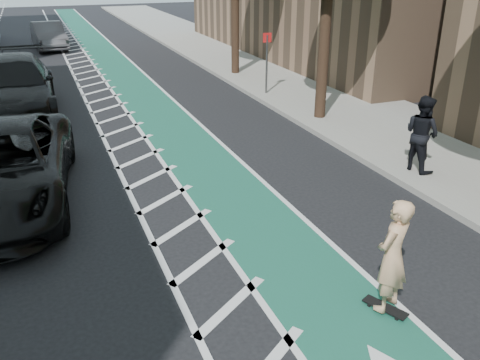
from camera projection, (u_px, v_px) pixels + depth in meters
ground at (136, 330)px, 7.55m from camera, size 120.00×120.00×0.00m
bike_lane at (166, 123)px, 17.08m from camera, size 2.00×90.00×0.01m
buffer_strip at (122, 128)px, 16.57m from camera, size 1.40×90.00×0.01m
sidewalk_right at (333, 102)px, 19.27m from camera, size 5.00×90.00×0.15m
curb_right at (275, 108)px, 18.43m from camera, size 0.12×90.00×0.16m
sign_post at (267, 63)px, 19.81m from camera, size 0.35×0.08×2.47m
skateboard at (385, 307)px, 7.92m from camera, size 0.48×0.73×0.10m
skateboarder at (392, 256)px, 7.54m from camera, size 0.79×0.68×1.84m
suv_far at (12, 88)px, 17.48m from camera, size 2.93×6.93×1.99m
car_grey at (49, 36)px, 30.80m from camera, size 2.07×4.91×1.58m
pedestrian at (422, 134)px, 12.54m from camera, size 0.86×1.03×1.91m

